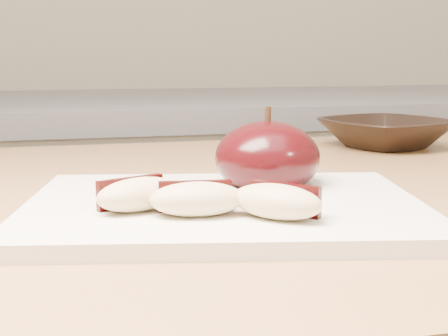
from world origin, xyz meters
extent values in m
cube|color=silver|center=(0.00, 1.20, 0.45)|extent=(2.40, 0.60, 0.90)
cube|color=slate|center=(0.00, 1.20, 0.92)|extent=(2.40, 0.62, 0.04)
cube|color=#AA764A|center=(0.00, 0.50, 0.88)|extent=(1.64, 0.64, 0.04)
cube|color=silver|center=(0.09, 0.40, 0.91)|extent=(0.34, 0.27, 0.01)
ellipsoid|color=black|center=(0.14, 0.46, 0.93)|extent=(0.09, 0.09, 0.06)
cylinder|color=black|center=(0.14, 0.46, 0.97)|extent=(0.01, 0.01, 0.01)
ellipsoid|color=#D7BE88|center=(0.03, 0.39, 0.92)|extent=(0.07, 0.05, 0.02)
cube|color=black|center=(0.02, 0.40, 0.92)|extent=(0.05, 0.03, 0.02)
ellipsoid|color=#D7BE88|center=(0.06, 0.36, 0.92)|extent=(0.07, 0.04, 0.02)
cube|color=black|center=(0.06, 0.38, 0.92)|extent=(0.05, 0.01, 0.02)
ellipsoid|color=#D7BE88|center=(0.11, 0.34, 0.92)|extent=(0.07, 0.07, 0.02)
cube|color=black|center=(0.12, 0.35, 0.92)|extent=(0.04, 0.04, 0.02)
imported|color=black|center=(0.39, 0.70, 0.92)|extent=(0.20, 0.20, 0.04)
camera|label=1|loc=(-0.02, -0.05, 1.02)|focal=50.00mm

